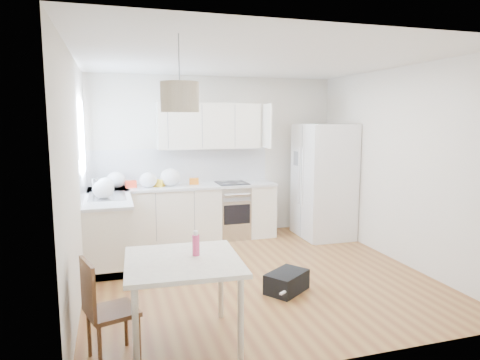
# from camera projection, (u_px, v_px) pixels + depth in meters

# --- Properties ---
(floor) EXTENTS (4.20, 4.20, 0.00)m
(floor) POSITION_uv_depth(u_px,v_px,m) (255.00, 274.00, 5.54)
(floor) COLOR brown
(floor) RESTS_ON ground
(ceiling) EXTENTS (4.20, 4.20, 0.00)m
(ceiling) POSITION_uv_depth(u_px,v_px,m) (256.00, 60.00, 5.16)
(ceiling) COLOR white
(ceiling) RESTS_ON wall_back
(wall_back) EXTENTS (4.20, 0.00, 4.20)m
(wall_back) POSITION_uv_depth(u_px,v_px,m) (216.00, 157.00, 7.34)
(wall_back) COLOR silver
(wall_back) RESTS_ON floor
(wall_left) EXTENTS (0.00, 4.20, 4.20)m
(wall_left) POSITION_uv_depth(u_px,v_px,m) (77.00, 177.00, 4.74)
(wall_left) COLOR silver
(wall_left) RESTS_ON floor
(wall_right) EXTENTS (0.00, 4.20, 4.20)m
(wall_right) POSITION_uv_depth(u_px,v_px,m) (398.00, 165.00, 5.95)
(wall_right) COLOR silver
(wall_right) RESTS_ON floor
(window_glassblock) EXTENTS (0.02, 1.00, 1.00)m
(window_glassblock) POSITION_uv_depth(u_px,v_px,m) (82.00, 137.00, 5.78)
(window_glassblock) COLOR #BFE0F9
(window_glassblock) RESTS_ON wall_left
(cabinets_back) EXTENTS (3.00, 0.60, 0.88)m
(cabinets_back) POSITION_uv_depth(u_px,v_px,m) (185.00, 214.00, 7.01)
(cabinets_back) COLOR white
(cabinets_back) RESTS_ON floor
(cabinets_left) EXTENTS (0.60, 1.80, 0.88)m
(cabinets_left) POSITION_uv_depth(u_px,v_px,m) (109.00, 229.00, 6.10)
(cabinets_left) COLOR white
(cabinets_left) RESTS_ON floor
(counter_back) EXTENTS (3.02, 0.64, 0.04)m
(counter_back) POSITION_uv_depth(u_px,v_px,m) (185.00, 187.00, 6.95)
(counter_back) COLOR silver
(counter_back) RESTS_ON cabinets_back
(counter_left) EXTENTS (0.64, 1.82, 0.04)m
(counter_left) POSITION_uv_depth(u_px,v_px,m) (107.00, 197.00, 6.03)
(counter_left) COLOR silver
(counter_left) RESTS_ON cabinets_left
(backsplash_back) EXTENTS (3.00, 0.01, 0.58)m
(backsplash_back) POSITION_uv_depth(u_px,v_px,m) (181.00, 166.00, 7.18)
(backsplash_back) COLOR white
(backsplash_back) RESTS_ON wall_back
(backsplash_left) EXTENTS (0.01, 1.80, 0.58)m
(backsplash_left) POSITION_uv_depth(u_px,v_px,m) (84.00, 176.00, 5.90)
(backsplash_left) COLOR white
(backsplash_left) RESTS_ON wall_left
(upper_cabinets) EXTENTS (1.70, 0.32, 0.75)m
(upper_cabinets) POSITION_uv_depth(u_px,v_px,m) (209.00, 126.00, 7.07)
(upper_cabinets) COLOR white
(upper_cabinets) RESTS_ON wall_back
(range_oven) EXTENTS (0.50, 0.61, 0.88)m
(range_oven) POSITION_uv_depth(u_px,v_px,m) (232.00, 211.00, 7.24)
(range_oven) COLOR #B6B8BB
(range_oven) RESTS_ON floor
(sink) EXTENTS (0.50, 0.80, 0.16)m
(sink) POSITION_uv_depth(u_px,v_px,m) (107.00, 197.00, 5.98)
(sink) COLOR #B6B8BB
(sink) RESTS_ON counter_left
(refrigerator) EXTENTS (0.92, 0.97, 1.91)m
(refrigerator) POSITION_uv_depth(u_px,v_px,m) (324.00, 181.00, 7.21)
(refrigerator) COLOR white
(refrigerator) RESTS_ON floor
(dining_table) EXTENTS (1.04, 1.04, 0.78)m
(dining_table) POSITION_uv_depth(u_px,v_px,m) (183.00, 269.00, 3.74)
(dining_table) COLOR beige
(dining_table) RESTS_ON floor
(dining_chair) EXTENTS (0.47, 0.47, 0.89)m
(dining_chair) POSITION_uv_depth(u_px,v_px,m) (113.00, 309.00, 3.52)
(dining_chair) COLOR #4F2E17
(dining_chair) RESTS_ON floor
(drink_bottle) EXTENTS (0.08, 0.08, 0.23)m
(drink_bottle) POSITION_uv_depth(u_px,v_px,m) (196.00, 243.00, 3.82)
(drink_bottle) COLOR #DE3D73
(drink_bottle) RESTS_ON dining_table
(gym_bag) EXTENTS (0.60, 0.56, 0.23)m
(gym_bag) POSITION_uv_depth(u_px,v_px,m) (287.00, 282.00, 4.97)
(gym_bag) COLOR black
(gym_bag) RESTS_ON floor
(pendant_lamp) EXTENTS (0.34, 0.34, 0.25)m
(pendant_lamp) POSITION_uv_depth(u_px,v_px,m) (180.00, 97.00, 3.62)
(pendant_lamp) COLOR #C6B298
(pendant_lamp) RESTS_ON ceiling
(grocery_bag_a) EXTENTS (0.29, 0.24, 0.26)m
(grocery_bag_a) POSITION_uv_depth(u_px,v_px,m) (116.00, 180.00, 6.65)
(grocery_bag_a) COLOR white
(grocery_bag_a) RESTS_ON counter_back
(grocery_bag_b) EXTENTS (0.27, 0.23, 0.24)m
(grocery_bag_b) POSITION_uv_depth(u_px,v_px,m) (148.00, 180.00, 6.71)
(grocery_bag_b) COLOR white
(grocery_bag_b) RESTS_ON counter_back
(grocery_bag_c) EXTENTS (0.32, 0.27, 0.29)m
(grocery_bag_c) POSITION_uv_depth(u_px,v_px,m) (170.00, 177.00, 6.85)
(grocery_bag_c) COLOR white
(grocery_bag_c) RESTS_ON counter_back
(grocery_bag_d) EXTENTS (0.25, 0.21, 0.23)m
(grocery_bag_d) POSITION_uv_depth(u_px,v_px,m) (105.00, 185.00, 6.24)
(grocery_bag_d) COLOR white
(grocery_bag_d) RESTS_ON counter_back
(grocery_bag_e) EXTENTS (0.28, 0.24, 0.25)m
(grocery_bag_e) POSITION_uv_depth(u_px,v_px,m) (103.00, 189.00, 5.78)
(grocery_bag_e) COLOR white
(grocery_bag_e) RESTS_ON counter_left
(snack_orange) EXTENTS (0.17, 0.12, 0.10)m
(snack_orange) POSITION_uv_depth(u_px,v_px,m) (194.00, 181.00, 7.05)
(snack_orange) COLOR orange
(snack_orange) RESTS_ON counter_back
(snack_yellow) EXTENTS (0.20, 0.18, 0.12)m
(snack_yellow) POSITION_uv_depth(u_px,v_px,m) (159.00, 183.00, 6.81)
(snack_yellow) COLOR yellow
(snack_yellow) RESTS_ON counter_back
(snack_red) EXTENTS (0.18, 0.13, 0.12)m
(snack_red) POSITION_uv_depth(u_px,v_px,m) (131.00, 184.00, 6.70)
(snack_red) COLOR red
(snack_red) RESTS_ON counter_back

